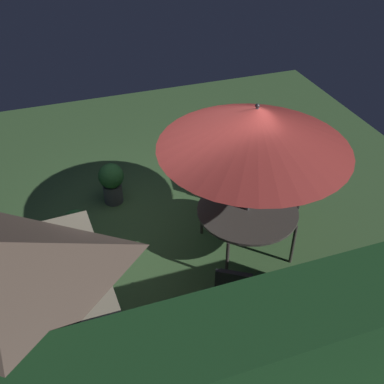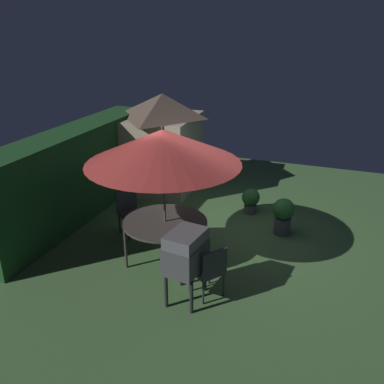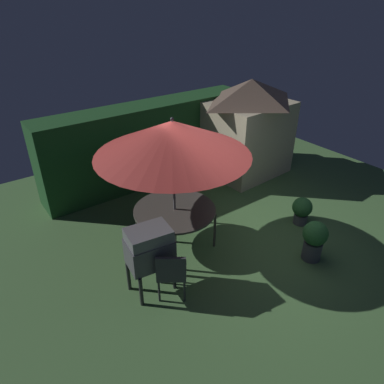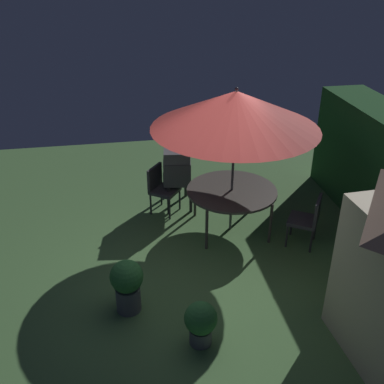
{
  "view_description": "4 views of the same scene",
  "coord_description": "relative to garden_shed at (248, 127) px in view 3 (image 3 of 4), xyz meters",
  "views": [
    {
      "loc": [
        1.53,
        5.66,
        5.2
      ],
      "look_at": [
        -0.3,
        0.31,
        0.93
      ],
      "focal_mm": 42.85,
      "sensor_mm": 36.0,
      "label": 1
    },
    {
      "loc": [
        -7.26,
        -2.06,
        4.19
      ],
      "look_at": [
        -0.68,
        0.42,
        1.28
      ],
      "focal_mm": 39.14,
      "sensor_mm": 36.0,
      "label": 2
    },
    {
      "loc": [
        -4.03,
        -3.84,
        4.31
      ],
      "look_at": [
        -0.65,
        0.79,
        1.03
      ],
      "focal_mm": 32.68,
      "sensor_mm": 36.0,
      "label": 3
    },
    {
      "loc": [
        5.59,
        -1.02,
        4.4
      ],
      "look_at": [
        -0.83,
        0.09,
        0.9
      ],
      "focal_mm": 42.39,
      "sensor_mm": 36.0,
      "label": 4
    }
  ],
  "objects": [
    {
      "name": "hedge_backdrop",
      "position": [
        -2.31,
        1.15,
        -0.27
      ],
      "size": [
        5.53,
        0.87,
        1.99
      ],
      "color": "#1E4C23",
      "rests_on": "ground"
    },
    {
      "name": "chair_far_side",
      "position": [
        -2.64,
        -0.4,
        -0.75
      ],
      "size": [
        0.64,
        0.64,
        0.9
      ],
      "color": "#38383D",
      "rests_on": "ground"
    },
    {
      "name": "patio_umbrella",
      "position": [
        -3.34,
        -1.53,
        0.92
      ],
      "size": [
        2.71,
        2.71,
        2.55
      ],
      "color": "#4C4C51",
      "rests_on": "ground"
    },
    {
      "name": "garden_shed",
      "position": [
        0.0,
        0.0,
        0.0
      ],
      "size": [
        2.19,
        1.82,
        2.49
      ],
      "color": "#C6B793",
      "rests_on": "ground"
    },
    {
      "name": "potted_plant_by_shed",
      "position": [
        -1.57,
        -3.41,
        -0.82
      ],
      "size": [
        0.45,
        0.45,
        0.79
      ],
      "color": "#4C4C51",
      "rests_on": "ground"
    },
    {
      "name": "chair_near_shed",
      "position": [
        -4.16,
        -2.67,
        -0.75
      ],
      "size": [
        0.65,
        0.65,
        0.9
      ],
      "color": "#38383D",
      "rests_on": "ground"
    },
    {
      "name": "bbq_grill",
      "position": [
        -4.35,
        -2.33,
        -0.42
      ],
      "size": [
        0.76,
        0.59,
        1.2
      ],
      "color": "#47474C",
      "rests_on": "ground"
    },
    {
      "name": "potted_plant_by_grill",
      "position": [
        -0.81,
        -2.55,
        -0.93
      ],
      "size": [
        0.42,
        0.42,
        0.61
      ],
      "color": "#4C4C51",
      "rests_on": "ground"
    },
    {
      "name": "ground_plane",
      "position": [
        -2.31,
        -2.35,
        -1.27
      ],
      "size": [
        11.0,
        11.0,
        0.0
      ],
      "primitive_type": "plane",
      "color": "#47703D"
    },
    {
      "name": "patio_table",
      "position": [
        -3.34,
        -1.53,
        -0.54
      ],
      "size": [
        1.55,
        1.55,
        0.78
      ],
      "color": "#47423D",
      "rests_on": "ground"
    }
  ]
}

